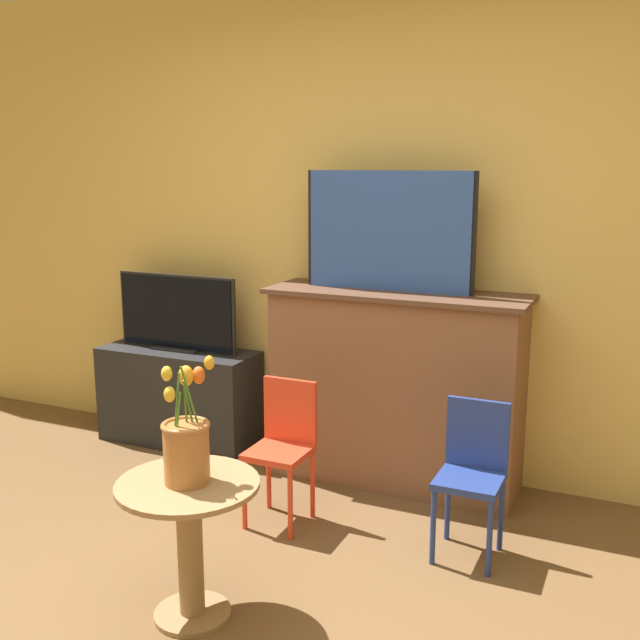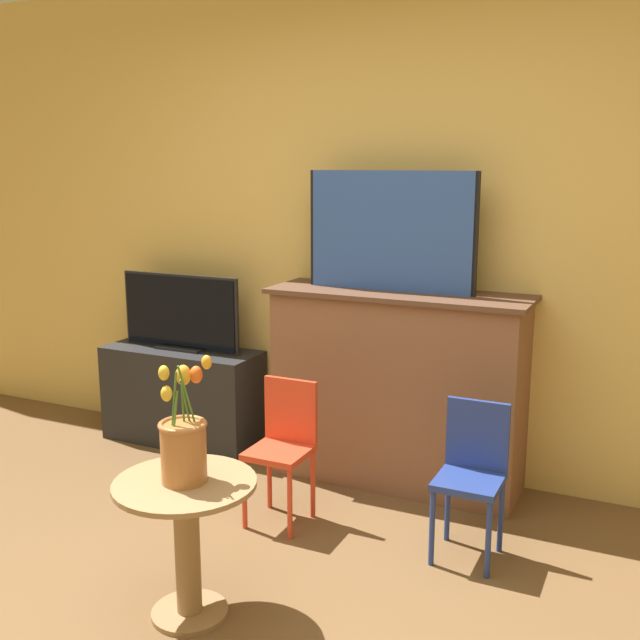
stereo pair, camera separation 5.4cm
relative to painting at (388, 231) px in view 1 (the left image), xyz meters
name	(u,v)px [view 1 (the left image)]	position (x,y,z in m)	size (l,w,h in m)	color
wall_back	(393,226)	(-0.06, 0.23, 0.01)	(8.00, 0.06, 2.70)	#E0BC66
fireplace_mantel	(396,385)	(0.06, -0.01, -0.81)	(1.36, 0.44, 1.04)	brown
painting	(388,231)	(0.00, 0.00, 0.00)	(0.90, 0.03, 0.61)	black
tv_stand	(180,396)	(-1.32, -0.01, -1.05)	(0.98, 0.36, 0.58)	#232326
tv_monitor	(177,314)	(-1.32, 0.00, -0.54)	(0.80, 0.12, 0.45)	black
chair_red	(283,441)	(-0.28, -0.65, -0.95)	(0.27, 0.27, 0.68)	red
chair_blue	(472,468)	(0.61, -0.59, -0.95)	(0.27, 0.27, 0.68)	navy
side_table	(189,530)	(-0.23, -1.50, -0.99)	(0.53, 0.53, 0.54)	#99754C
vase_tulips	(186,444)	(-0.23, -1.50, -0.65)	(0.18, 0.20, 0.46)	#AD6B38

